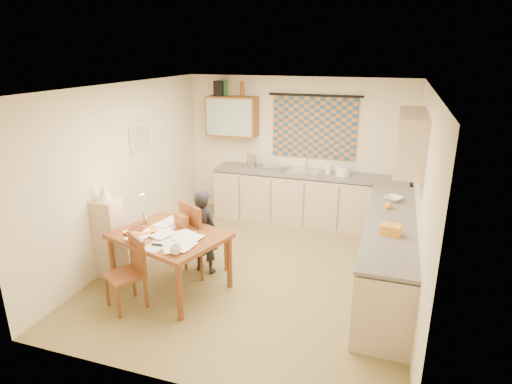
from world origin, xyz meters
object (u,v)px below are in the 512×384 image
(counter_right, at_px, (388,254))
(stove, at_px, (384,299))
(shelf_stand, at_px, (110,238))
(person, at_px, (204,232))
(counter_back, at_px, (307,198))
(chair_far, at_px, (204,250))
(dining_table, at_px, (171,261))

(counter_right, bearing_deg, stove, -90.00)
(shelf_stand, bearing_deg, person, 22.93)
(counter_back, xyz_separation_m, shelf_stand, (-2.12, -2.66, 0.09))
(stove, relative_size, shelf_stand, 0.83)
(chair_far, height_order, shelf_stand, shelf_stand)
(chair_far, xyz_separation_m, person, (0.01, 0.00, 0.27))
(stove, xyz_separation_m, person, (-2.39, 0.71, 0.15))
(shelf_stand, bearing_deg, counter_right, 13.85)
(counter_right, xyz_separation_m, stove, (-0.00, -1.10, -0.01))
(counter_right, distance_m, stove, 1.10)
(dining_table, bearing_deg, shelf_stand, -164.64)
(chair_far, distance_m, person, 0.27)
(counter_back, distance_m, stove, 3.22)
(counter_right, relative_size, shelf_stand, 2.73)
(counter_right, distance_m, shelf_stand, 3.65)
(counter_right, relative_size, person, 2.50)
(counter_right, distance_m, person, 2.42)
(person, height_order, shelf_stand, person)
(counter_right, xyz_separation_m, shelf_stand, (-3.54, -0.87, 0.09))
(stove, distance_m, shelf_stand, 3.55)
(counter_back, relative_size, person, 2.79)
(dining_table, xyz_separation_m, shelf_stand, (-0.93, 0.04, 0.16))
(counter_back, xyz_separation_m, dining_table, (-1.19, -2.70, -0.07))
(dining_table, relative_size, person, 1.32)
(dining_table, height_order, shelf_stand, shelf_stand)
(counter_back, relative_size, chair_far, 3.22)
(stove, relative_size, dining_table, 0.57)
(dining_table, bearing_deg, counter_back, 83.81)
(shelf_stand, bearing_deg, chair_far, 22.93)
(dining_table, distance_m, shelf_stand, 0.94)
(stove, xyz_separation_m, dining_table, (-2.61, 0.19, -0.07))
(stove, bearing_deg, counter_right, 90.00)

